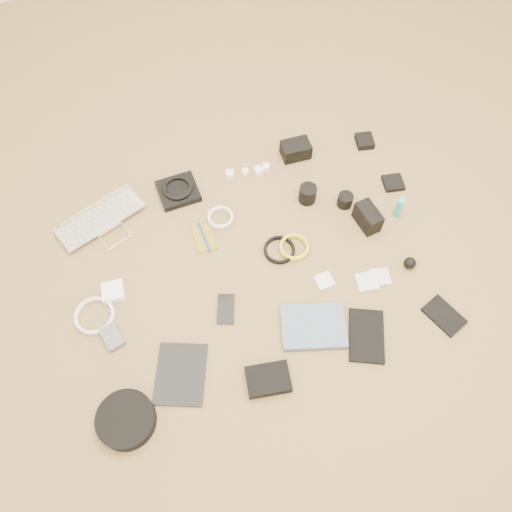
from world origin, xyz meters
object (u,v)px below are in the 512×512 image
object	(u,v)px
dslr_camera	(296,150)
paperback	(316,349)
laptop	(107,227)
headphone_case	(126,420)
tablet	(181,374)
phone	(226,309)

from	to	relation	value
dslr_camera	paperback	world-z (taller)	dslr_camera
laptop	headphone_case	world-z (taller)	headphone_case
tablet	paperback	world-z (taller)	paperback
tablet	laptop	bearing A→B (deg)	121.87
phone	headphone_case	size ratio (longest dim) A/B	0.62
phone	paperback	bearing A→B (deg)	-25.41
paperback	laptop	bearing A→B (deg)	54.96
dslr_camera	tablet	bearing A→B (deg)	-130.83
tablet	phone	size ratio (longest dim) A/B	1.85
tablet	phone	xyz separation A→B (m)	(0.22, 0.19, -0.00)
tablet	headphone_case	world-z (taller)	headphone_case
dslr_camera	paperback	distance (m)	0.90
dslr_camera	headphone_case	world-z (taller)	dslr_camera
laptop	phone	size ratio (longest dim) A/B	3.01
dslr_camera	headphone_case	bearing A→B (deg)	-134.68
paperback	tablet	bearing A→B (deg)	97.43
tablet	headphone_case	xyz separation A→B (m)	(-0.21, -0.10, 0.02)
laptop	dslr_camera	distance (m)	0.87
laptop	headphone_case	distance (m)	0.78
paperback	dslr_camera	bearing A→B (deg)	-0.38
headphone_case	paperback	bearing A→B (deg)	2.96
laptop	phone	xyz separation A→B (m)	(0.36, -0.49, -0.01)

